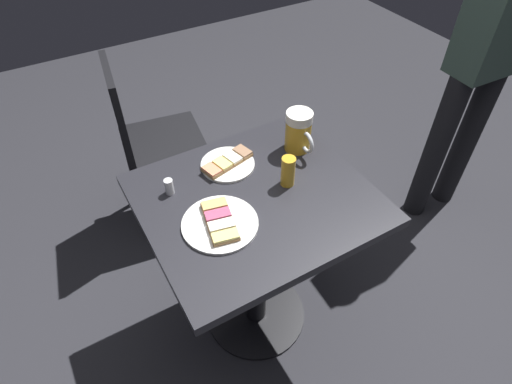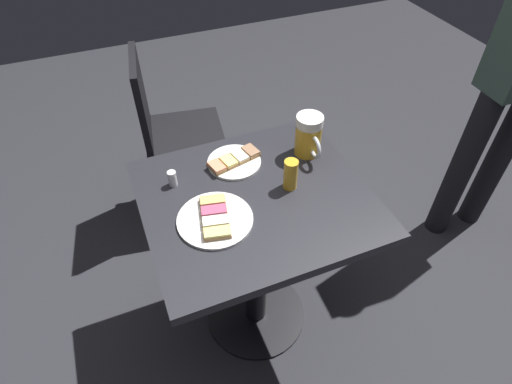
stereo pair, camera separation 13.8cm
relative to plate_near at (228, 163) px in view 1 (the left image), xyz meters
name	(u,v)px [view 1 (the left image)]	position (x,y,z in m)	size (l,w,h in m)	color
ground_plane	(256,314)	(-0.01, 0.19, -0.78)	(6.00, 6.00, 0.00)	#28282D
cafe_table	(256,231)	(-0.01, 0.19, -0.19)	(0.75, 0.67, 0.77)	black
plate_near	(228,163)	(0.00, 0.00, 0.00)	(0.20, 0.19, 0.03)	white
plate_far	(220,223)	(0.15, 0.24, 0.00)	(0.24, 0.24, 0.03)	white
beer_mug	(299,132)	(-0.27, 0.05, 0.07)	(0.10, 0.15, 0.16)	gold
beer_glass_small	(288,171)	(-0.13, 0.18, 0.04)	(0.05, 0.05, 0.11)	gold
salt_shaker	(169,187)	(0.23, 0.03, 0.02)	(0.03, 0.03, 0.06)	silver
cafe_chair	(148,136)	(0.12, -0.62, -0.24)	(0.43, 0.43, 0.91)	black
patron_standing	(488,56)	(-1.23, 0.07, 0.13)	(0.33, 0.19, 1.56)	black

